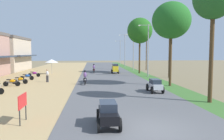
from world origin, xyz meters
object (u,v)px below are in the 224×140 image
Objects in this scene: parked_motorbike_fourth at (20,80)px; streetlamp_mid at (133,49)px; parked_motorbike_third at (12,82)px; street_signboard at (23,103)px; pedestrian_on_shoulder at (47,75)px; utility_pole_far at (146,46)px; parked_motorbike_fifth at (27,76)px; vendor_umbrella at (52,61)px; streetlamp_far at (125,48)px; motorbike_ahead_second at (94,69)px; median_tree_third at (140,31)px; parked_motorbike_sixth at (34,74)px; streetlamp_near at (148,47)px; car_sedan_black at (108,113)px; median_tree_second at (171,21)px; utility_pole_near at (170,43)px; car_van_yellow at (115,68)px; streetlamp_farthest at (120,51)px; car_sedan_silver at (155,85)px; motorbike_foreground_rider at (85,78)px.

parked_motorbike_fourth is 24.85m from streetlamp_mid.
parked_motorbike_third is 13.66m from street_signboard.
pedestrian_on_shoulder is 0.16× the size of utility_pole_far.
vendor_umbrella is (1.80, 7.79, 1.75)m from parked_motorbike_fifth.
streetlamp_far is at bearing 74.67° from street_signboard.
streetlamp_far is 19.28m from motorbike_ahead_second.
motorbike_ahead_second is at bearing 174.77° from median_tree_third.
median_tree_third is (13.83, 10.40, 6.53)m from pedestrian_on_shoulder.
parked_motorbike_sixth is 0.23× the size of streetlamp_near.
vendor_umbrella is (-3.20, 25.73, 1.20)m from street_signboard.
car_sedan_black reaches higher than parked_motorbike_sixth.
median_tree_second is 15.95m from car_sedan_black.
utility_pole_far reaches higher than parked_motorbike_sixth.
parked_motorbike_fifth is at bearing -175.74° from utility_pole_near.
utility_pole_near is at bearing -23.11° from streetlamp_near.
pedestrian_on_shoulder is 0.67× the size of car_van_yellow.
median_tree_third is (11.92, 26.06, 6.39)m from street_signboard.
streetlamp_mid reaches higher than car_van_yellow.
utility_pole_far is at bearing 10.12° from streetlamp_mid.
parked_motorbike_fifth is at bearing -115.86° from streetlamp_farthest.
streetlamp_far is at bearing 90.14° from median_tree_second.
car_sedan_black and car_sedan_silver have the same top height.
parked_motorbike_third is 16.54m from car_sedan_black.
car_van_yellow reaches higher than pedestrian_on_shoulder.
parked_motorbike_fourth is 0.80× the size of car_sedan_silver.
motorbike_foreground_rider reaches higher than parked_motorbike_fifth.
median_tree_second is at bearing -89.30° from median_tree_third.
streetlamp_near reaches higher than streetlamp_mid.
utility_pole_far is at bearing 36.85° from parked_motorbike_fifth.
parked_motorbike_sixth is at bearing 112.53° from car_sedan_black.
median_tree_third is at bearing 54.62° from motorbike_foreground_rider.
street_signboard is 17.73m from median_tree_second.
car_sedan_silver is at bearing -127.28° from median_tree_second.
median_tree_second is at bearing -89.78° from streetlamp_mid.
motorbike_foreground_rider is at bearing -110.55° from car_van_yellow.
utility_pole_near is (2.85, -1.21, 0.50)m from streetlamp_near.
streetlamp_mid is (0.10, 6.26, -3.09)m from median_tree_third.
street_signboard is 0.15× the size of median_tree_third.
motorbike_foreground_rider is (-9.23, -39.85, -3.43)m from streetlamp_farthest.
car_sedan_silver is at bearing -115.58° from utility_pole_near.
streetlamp_near reaches higher than parked_motorbike_fourth.
vendor_umbrella is at bearing 64.24° from parked_motorbike_sixth.
utility_pole_far is (2.85, -10.99, 0.34)m from streetlamp_far.
vendor_umbrella is at bearing 160.74° from utility_pole_near.
median_tree_third reaches higher than parked_motorbike_sixth.
parked_motorbike_fourth is 3.54m from parked_motorbike_fifth.
car_sedan_silver is (9.31, 7.82, -0.37)m from street_signboard.
car_sedan_black is at bearing -63.62° from parked_motorbike_fifth.
streetlamp_farthest is at bearing 69.57° from pedestrian_on_shoulder.
parked_motorbike_sixth is 0.24× the size of streetlamp_mid.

